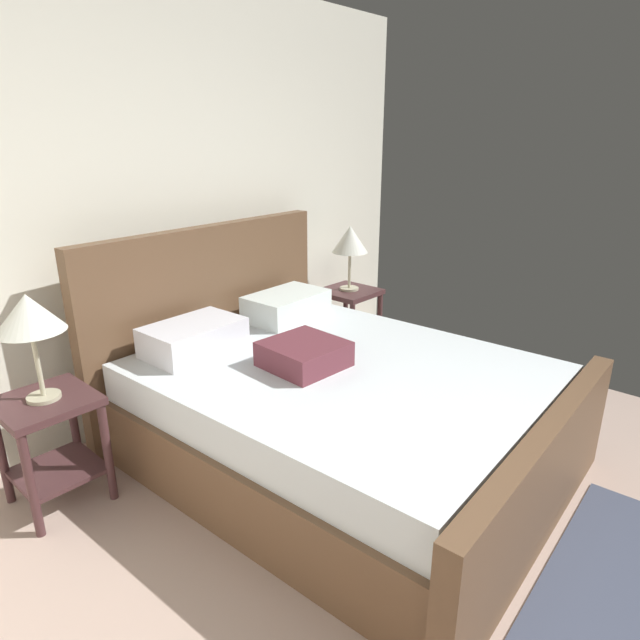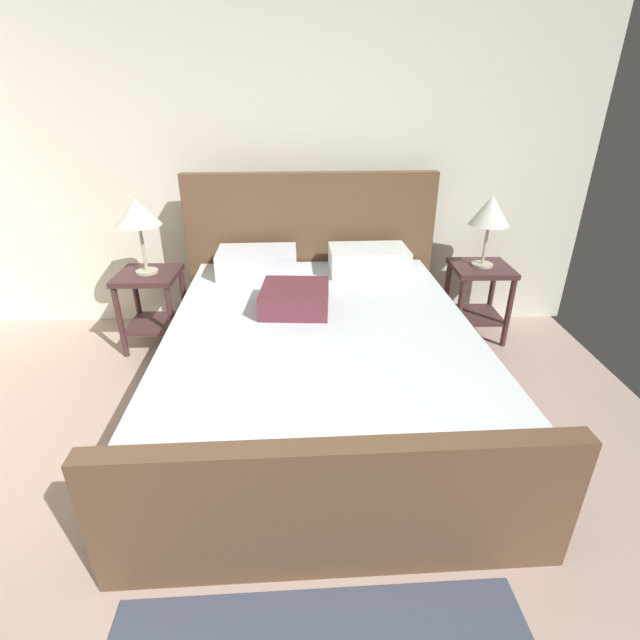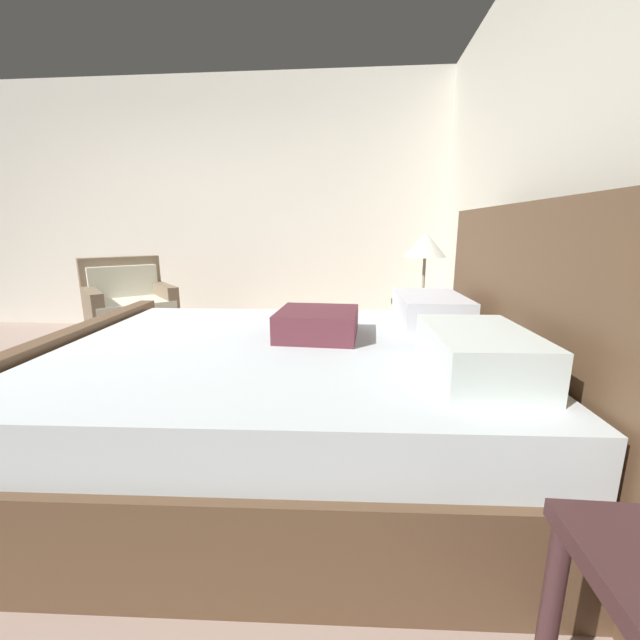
{
  "view_description": "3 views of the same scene",
  "coord_description": "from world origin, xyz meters",
  "px_view_note": "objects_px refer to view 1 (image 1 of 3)",
  "views": [
    {
      "loc": [
        -1.8,
        -0.09,
        1.85
      ],
      "look_at": [
        0.44,
        1.92,
        0.8
      ],
      "focal_mm": 30.1,
      "sensor_mm": 36.0,
      "label": 1
    },
    {
      "loc": [
        0.29,
        -0.79,
        1.8
      ],
      "look_at": [
        0.34,
        1.61,
        0.64
      ],
      "focal_mm": 26.29,
      "sensor_mm": 36.0,
      "label": 2
    },
    {
      "loc": [
        2.18,
        2.0,
        1.17
      ],
      "look_at": [
        0.4,
        1.84,
        0.76
      ],
      "focal_mm": 22.4,
      "sensor_mm": 36.0,
      "label": 3
    }
  ],
  "objects_px": {
    "nightstand_right": "(349,312)",
    "bed": "(332,404)",
    "table_lamp_right": "(350,241)",
    "nightstand_left": "(51,433)",
    "table_lamp_left": "(29,316)"
  },
  "relations": [
    {
      "from": "nightstand_right",
      "to": "bed",
      "type": "bearing_deg",
      "value": -144.47
    },
    {
      "from": "table_lamp_right",
      "to": "nightstand_left",
      "type": "distance_m",
      "value": 2.62
    },
    {
      "from": "table_lamp_right",
      "to": "nightstand_left",
      "type": "bearing_deg",
      "value": -177.45
    },
    {
      "from": "bed",
      "to": "table_lamp_left",
      "type": "xyz_separation_m",
      "value": [
        -1.27,
        0.8,
        0.69
      ]
    },
    {
      "from": "nightstand_left",
      "to": "table_lamp_left",
      "type": "relative_size",
      "value": 1.11
    },
    {
      "from": "bed",
      "to": "nightstand_left",
      "type": "xyz_separation_m",
      "value": [
        -1.27,
        0.8,
        0.05
      ]
    },
    {
      "from": "table_lamp_right",
      "to": "bed",
      "type": "bearing_deg",
      "value": -144.47
    },
    {
      "from": "nightstand_left",
      "to": "nightstand_right",
      "type": "bearing_deg",
      "value": 2.55
    },
    {
      "from": "bed",
      "to": "nightstand_right",
      "type": "bearing_deg",
      "value": 35.53
    },
    {
      "from": "bed",
      "to": "nightstand_right",
      "type": "distance_m",
      "value": 1.57
    },
    {
      "from": "bed",
      "to": "nightstand_left",
      "type": "distance_m",
      "value": 1.5
    },
    {
      "from": "table_lamp_right",
      "to": "nightstand_left",
      "type": "height_order",
      "value": "table_lamp_right"
    },
    {
      "from": "nightstand_right",
      "to": "table_lamp_left",
      "type": "xyz_separation_m",
      "value": [
        -2.55,
        -0.11,
        0.63
      ]
    },
    {
      "from": "bed",
      "to": "table_lamp_right",
      "type": "relative_size",
      "value": 4.51
    },
    {
      "from": "nightstand_right",
      "to": "table_lamp_right",
      "type": "xyz_separation_m",
      "value": [
        0.0,
        0.0,
        0.61
      ]
    }
  ]
}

